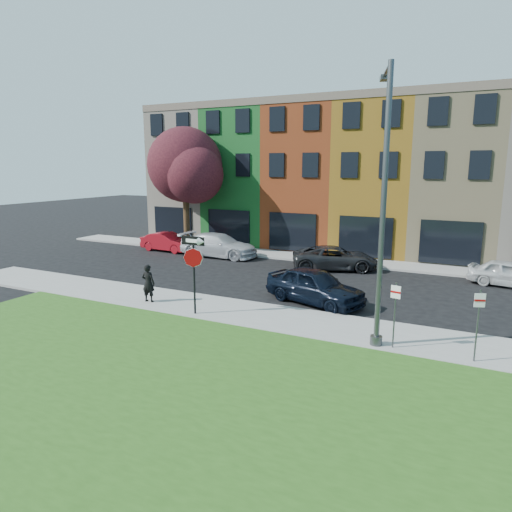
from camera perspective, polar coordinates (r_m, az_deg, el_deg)
The scene contains 15 objects.
ground at distance 15.45m, azimuth -0.67°, elevation -11.50°, with size 120.00×120.00×0.00m, color black.
sidewalk_near at distance 17.36m, azimuth 9.88°, elevation -8.84°, with size 40.00×3.00×0.12m, color gray.
sidewalk_far at distance 29.87m, azimuth 7.26°, elevation -0.26°, with size 40.00×2.40×0.12m, color gray.
rowhouse_block at distance 35.06m, azimuth 11.60°, elevation 9.42°, with size 30.00×10.12×10.00m.
stop_sign at distance 18.09m, azimuth -7.83°, elevation -0.40°, with size 1.05×0.11×3.14m.
man at distance 20.39m, azimuth -13.31°, elevation -3.33°, with size 0.64×0.46×1.66m, color black.
sedan_near at distance 20.21m, azimuth 7.35°, elevation -3.73°, with size 4.95×3.22×1.57m, color black.
parked_car_red at distance 32.86m, azimuth -10.99°, elevation 1.74°, with size 4.08×1.61×1.32m, color maroon.
parked_car_silver at distance 30.36m, azimuth -4.69°, elevation 1.35°, with size 5.37×2.29×1.54m, color silver.
parked_car_dark at distance 26.94m, azimuth 9.86°, elevation -0.24°, with size 5.43×3.94×1.37m, color black.
parked_car_white at distance 26.09m, azimuth 29.21°, elevation -1.95°, with size 4.12×2.28×1.32m, color silver.
street_lamp at distance 15.11m, azimuth 15.54°, elevation 5.69°, with size 0.99×2.51×8.92m.
parking_sign_a at distance 15.42m, azimuth 16.97°, elevation -6.17°, with size 0.32×0.11×2.19m.
parking_sign_b at distance 15.26m, azimuth 26.02°, elevation -6.91°, with size 0.31×0.15×2.25m.
tree_purple at distance 33.39m, azimuth -8.67°, elevation 10.97°, with size 6.37×5.57×8.55m.
Camera 1 is at (6.47, -12.70, 5.98)m, focal length 32.00 mm.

